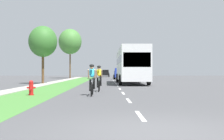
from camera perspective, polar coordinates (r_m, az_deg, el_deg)
The scene contains 13 objects.
ground_plane at distance 25.68m, azimuth 0.98°, elevation -3.03°, with size 120.00×120.00×0.00m, color #4C4C4F.
grass_verge at distance 25.95m, azimuth -9.65°, elevation -2.99°, with size 2.72×70.00×0.01m, color #478438.
sidewalk_concrete at distance 26.32m, azimuth -13.95°, elevation -2.95°, with size 1.27×70.00×0.10m, color #B2ADA3.
lane_markings_center at distance 29.67m, azimuth 0.70°, elevation -2.66°, with size 0.12×53.80×0.01m.
fire_hydrant_red at distance 14.90m, azimuth -16.14°, elevation -3.53°, with size 0.44×0.38×0.76m.
cyclist_lead at distance 14.16m, azimuth -4.09°, elevation -1.93°, with size 0.42×1.72×1.58m.
cyclist_trailing at distance 17.20m, azimuth -2.65°, elevation -1.65°, with size 0.42×1.72×1.58m.
bus_white at distance 28.52m, azimuth 3.87°, elevation 1.21°, with size 2.78×11.60×3.48m.
suv_blue at distance 45.39m, azimuth 1.68°, elevation -0.67°, with size 2.15×4.70×1.79m.
sedan_maroon at distance 54.09m, azimuth 1.50°, elevation -0.81°, with size 1.98×4.30×1.52m.
pickup_black at distance 65.83m, azimuth -1.49°, elevation -0.67°, with size 2.22×5.10×1.64m.
street_tree_near at distance 28.59m, azimuth -13.88°, elevation 5.62°, with size 2.79×2.79×5.73m.
street_tree_far at distance 51.69m, azimuth -8.53°, elevation 5.73°, with size 4.17×4.17×8.98m.
Camera 1 is at (-0.91, -5.63, 1.21)m, focal length 44.91 mm.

